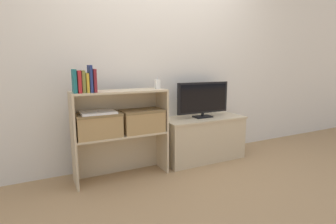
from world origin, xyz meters
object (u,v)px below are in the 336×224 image
book_crimson (79,82)px  baby_monitor (157,84)px  storage_basket_left (98,124)px  book_teal (74,81)px  book_navy (90,79)px  tv_stand (202,138)px  storage_basket_right (142,120)px  book_olive (83,82)px  book_maroon (94,81)px  tv (203,99)px  book_mustard (87,83)px  laptop (98,112)px

book_crimson → baby_monitor: bearing=3.3°
book_crimson → storage_basket_left: bearing=10.8°
book_teal → book_crimson: (0.04, 0.00, -0.01)m
book_teal → baby_monitor: book_teal is taller
book_navy → baby_monitor: size_ratio=1.96×
baby_monitor → storage_basket_left: baby_monitor is taller
tv_stand → storage_basket_right: 0.88m
book_olive → storage_basket_left: size_ratio=0.46×
book_olive → book_maroon: (0.10, -0.00, 0.01)m
baby_monitor → tv: bearing=6.3°
book_maroon → storage_basket_left: bearing=48.2°
book_mustard → storage_basket_left: (0.09, 0.03, -0.40)m
book_navy → baby_monitor: bearing=3.8°
book_teal → book_crimson: book_teal is taller
storage_basket_left → book_maroon: bearing=-131.8°
tv → book_maroon: bearing=-174.9°
book_navy → baby_monitor: 0.70m
book_teal → storage_basket_left: book_teal is taller
tv_stand → laptop: laptop is taller
book_teal → laptop: 0.36m
storage_basket_right → book_olive: bearing=-176.9°
book_crimson → book_olive: same height
tv_stand → book_maroon: book_maroon is taller
book_navy → storage_basket_right: 0.67m
storage_basket_left → book_mustard: bearing=-161.4°
book_teal → book_maroon: (0.17, 0.00, 0.00)m
book_maroon → laptop: size_ratio=0.65×
book_olive → storage_basket_right: size_ratio=0.46×
book_navy → storage_basket_right: book_navy is taller
book_teal → book_olive: bearing=0.0°
storage_basket_right → book_mustard: bearing=-176.7°
book_teal → book_crimson: 0.04m
book_crimson → book_navy: book_navy is taller
tv → laptop: (-1.27, -0.08, -0.05)m
book_olive → baby_monitor: (0.76, 0.05, -0.05)m
tv → book_teal: bearing=-175.5°
tv → book_crimson: bearing=-175.4°
tv_stand → book_maroon: bearing=-174.8°
tv_stand → storage_basket_right: storage_basket_right is taller
book_maroon → storage_basket_right: bearing=3.7°
book_crimson → laptop: book_crimson is taller
book_olive → tv: bearing=4.7°
book_mustard → book_maroon: book_maroon is taller
storage_basket_left → baby_monitor: bearing=1.4°
tv → book_crimson: size_ratio=3.48×
tv → book_maroon: (-1.30, -0.12, 0.26)m
tv_stand → book_olive: book_olive is taller
book_navy → book_olive: bearing=180.0°
tv → book_navy: size_ratio=2.80×
book_crimson → book_navy: bearing=0.0°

